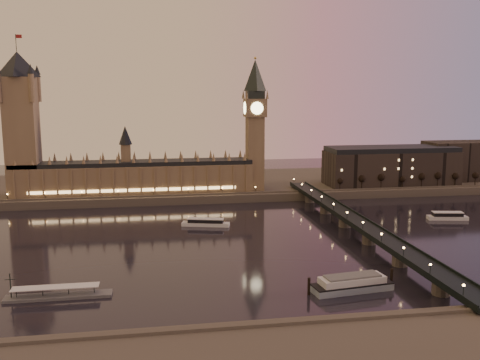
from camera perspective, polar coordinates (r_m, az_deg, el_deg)
The scene contains 19 objects.
ground at distance 304.75m, azimuth -4.14°, elevation -6.60°, with size 700.00×700.00×0.00m, color black.
far_embankment at distance 467.19m, azimuth -2.34°, elevation -0.50°, with size 560.00×130.00×6.00m, color #423D35.
palace_of_westminster at distance 417.59m, azimuth -11.20°, elevation 0.71°, with size 180.00×26.62×52.00m.
victoria_tower at distance 423.58m, azimuth -22.33°, elevation 6.30°, with size 31.68×31.68×118.00m.
big_ben at distance 420.73m, azimuth 1.61°, elevation 6.74°, with size 17.68×17.68×104.00m.
westminster_bridge at distance 324.20m, azimuth 12.25°, elevation -4.79°, with size 13.20×260.00×15.30m.
city_block at distance 480.82m, azimuth 18.08°, elevation 1.64°, with size 155.00×45.00×34.00m.
bare_tree_0 at distance 432.81m, azimuth 10.74°, elevation -0.03°, with size 5.12×5.12×10.41m.
bare_tree_1 at distance 438.81m, azimuth 12.79°, elevation 0.03°, with size 5.12×5.12×10.41m.
bare_tree_2 at distance 445.36m, azimuth 14.79°, elevation 0.09°, with size 5.12×5.12×10.41m.
bare_tree_3 at distance 452.44m, azimuth 16.73°, elevation 0.14°, with size 5.12×5.12×10.41m.
bare_tree_4 at distance 460.01m, azimuth 18.60°, elevation 0.20°, with size 5.12×5.12×10.41m.
bare_tree_5 at distance 468.06m, azimuth 20.41°, elevation 0.25°, with size 5.12×5.12×10.41m.
bare_tree_6 at distance 476.57m, azimuth 22.16°, elevation 0.30°, with size 5.12×5.12×10.41m.
bare_tree_7 at distance 485.50m, azimuth 23.85°, elevation 0.35°, with size 5.12×5.12×10.41m.
cruise_boat_a at distance 338.83m, azimuth -3.69°, elevation -4.56°, with size 30.67×14.01×4.80m.
cruise_boat_c at distance 380.25m, azimuth 21.25°, elevation -3.61°, with size 26.75×11.81×5.18m.
moored_barge at distance 237.19m, azimuth 11.86°, elevation -10.77°, with size 40.34×14.37×7.46m.
pontoon_pier at distance 237.97m, azimuth -18.85°, elevation -11.51°, with size 43.15×7.19×11.51m.
Camera 1 is at (-25.91, -291.55, 84.84)m, focal length 40.00 mm.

